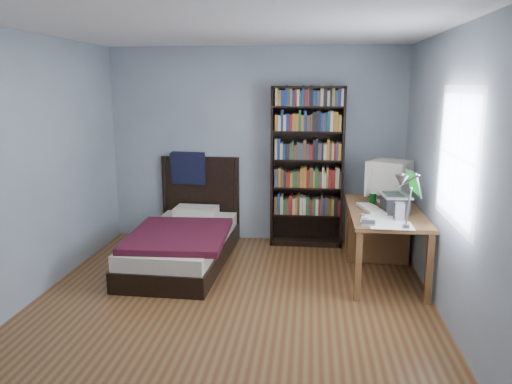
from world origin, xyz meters
The scene contains 14 objects.
room centered at (0.03, 0.00, 1.25)m, with size 4.20×4.24×2.50m.
desk centered at (1.50, 1.33, 0.41)m, with size 0.75×1.49×0.73m.
crt_monitor centered at (1.59, 1.36, 0.99)m, with size 0.56×0.51×0.47m.
laptop centered at (1.61, 0.85, 0.85)m, with size 0.39×0.39×0.44m.
desk_lamp centered at (1.48, -0.13, 1.20)m, with size 0.22×0.49×0.58m.
keyboard centered at (1.35, 0.89, 0.75)m, with size 0.18×0.45×0.03m, color beige.
speaker centered at (1.58, 0.51, 0.82)m, with size 0.09×0.09×0.18m, color gray.
soda_can centered at (1.40, 1.12, 0.80)m, with size 0.07×0.07×0.13m, color #073811.
mouse centered at (1.49, 1.20, 0.75)m, with size 0.07×0.12×0.04m, color silver.
phone_silver centered at (1.26, 0.63, 0.74)m, with size 0.05×0.09×0.02m, color silver.
phone_grey centered at (1.24, 0.45, 0.74)m, with size 0.04×0.09×0.02m, color gray.
external_drive centered at (1.26, 0.31, 0.74)m, with size 0.13×0.13×0.03m, color gray.
bookshelf centered at (0.67, 1.94, 1.01)m, with size 0.90×0.30×2.01m.
bed centered at (-0.73, 1.14, 0.26)m, with size 1.09×2.07×1.16m.
Camera 1 is at (0.71, -4.30, 2.02)m, focal length 35.00 mm.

